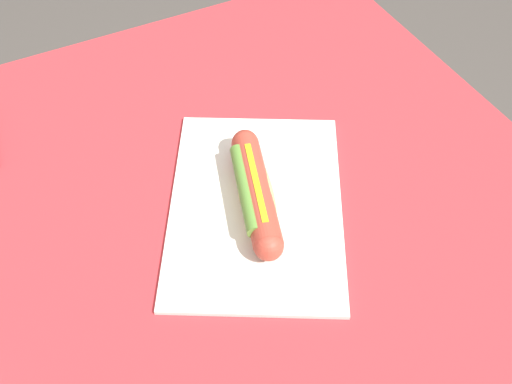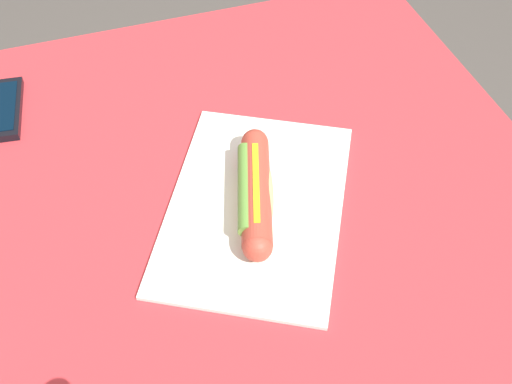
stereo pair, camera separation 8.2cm
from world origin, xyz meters
The scene contains 3 objects.
dining_table centered at (0.00, 0.00, 0.60)m, with size 1.04×0.95×0.72m.
paper_wrapper centered at (0.06, -0.06, 0.73)m, with size 0.33×0.23×0.01m, color silver.
hot_dog centered at (0.06, -0.06, 0.75)m, with size 0.21×0.09×0.05m.
Camera 2 is at (-0.45, 0.11, 1.37)m, focal length 44.50 mm.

